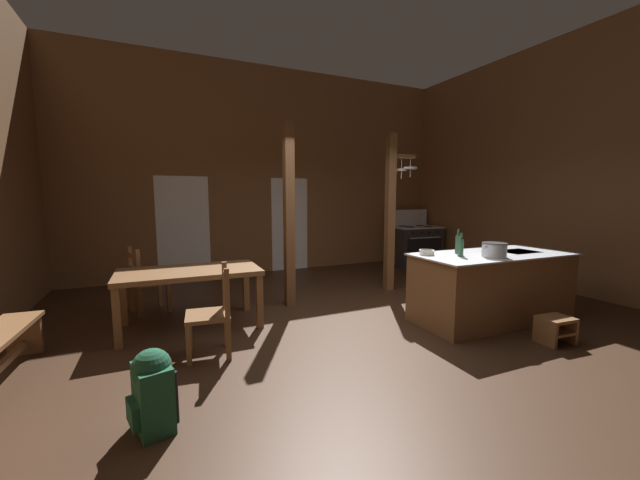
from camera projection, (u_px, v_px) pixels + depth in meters
The scene contains 18 objects.
ground_plane at pixel (367, 333), 4.55m from camera, with size 8.96×8.67×0.10m, color #382316.
wall_back at pixel (270, 172), 7.90m from camera, with size 8.96×0.14×4.37m, color brown.
wall_right at pixel (583, 164), 6.00m from camera, with size 0.14×8.67×4.37m, color brown.
glazed_door_back_left at pixel (183, 228), 7.22m from camera, with size 1.00×0.01×2.05m, color white.
glazed_panel_back_right at pixel (290, 224), 8.14m from camera, with size 0.84×0.01×2.05m, color white.
kitchen_island at pixel (491, 287), 4.86m from camera, with size 2.18×1.02×0.90m.
stove_range at pixel (415, 245), 8.80m from camera, with size 1.19×0.89×1.32m.
support_post_with_pot_rack at pixel (391, 208), 6.32m from camera, with size 0.59×0.25×2.72m.
support_post_center at pixel (289, 216), 5.40m from camera, with size 0.14×0.14×2.72m.
step_stool at pixel (555, 328), 4.11m from camera, with size 0.38×0.31×0.30m.
dining_table at pixel (190, 277), 4.58m from camera, with size 1.71×0.93×0.74m.
ladderback_chair_near_window at pixel (213, 313), 3.78m from camera, with size 0.49×0.49×0.95m.
ladderback_chair_by_post at pixel (146, 282), 5.15m from camera, with size 0.55×0.55×0.95m.
backpack at pixel (152, 388), 2.57m from camera, with size 0.35×0.36×0.60m.
stockpot_on_counter at pixel (494, 250), 4.51m from camera, with size 0.37×0.30×0.18m.
mixing_bowl_on_counter at pixel (427, 252), 4.68m from camera, with size 0.19×0.19×0.07m.
bottle_tall_on_counter at pixel (461, 247), 4.56m from camera, with size 0.07×0.07×0.30m.
bottle_short_on_counter at pixel (458, 244), 4.78m from camera, with size 0.06×0.06×0.33m.
Camera 1 is at (-2.36, -3.74, 1.66)m, focal length 20.38 mm.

